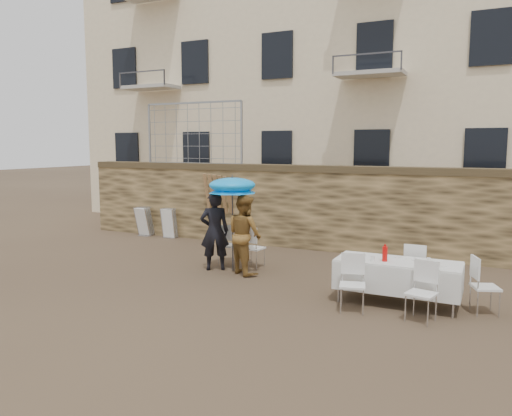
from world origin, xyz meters
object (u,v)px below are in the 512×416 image
at_px(umbrella, 232,188).
at_px(table_chair_side, 485,285).
at_px(woman_dress, 245,234).
at_px(chair_stack_right, 171,223).
at_px(table_chair_back, 416,268).
at_px(man_suit, 215,231).
at_px(table_chair_front_left, 352,284).
at_px(table_chair_front_right, 421,292).
at_px(couple_chair_left, 227,244).
at_px(soda_bottle, 385,254).
at_px(couple_chair_right, 254,247).
at_px(chair_stack_left, 147,221).
at_px(banquet_table, 398,263).

xyz_separation_m(umbrella, table_chair_side, (5.11, -0.70, -1.36)).
bearing_deg(woman_dress, chair_stack_right, -4.54).
distance_m(umbrella, table_chair_back, 4.14).
relative_size(man_suit, table_chair_front_left, 1.82).
height_order(umbrella, chair_stack_right, umbrella).
bearing_deg(chair_stack_right, table_chair_front_right, -28.60).
relative_size(couple_chair_left, table_chair_front_left, 1.00).
xyz_separation_m(man_suit, woman_dress, (0.75, 0.00, -0.01)).
xyz_separation_m(couple_chair_left, soda_bottle, (3.91, -1.40, 0.43)).
bearing_deg(woman_dress, table_chair_front_left, -176.89).
bearing_deg(couple_chair_left, umbrella, 109.03).
relative_size(woman_dress, table_chair_front_right, 1.80).
bearing_deg(couple_chair_left, soda_bottle, 137.64).
bearing_deg(chair_stack_right, table_chair_back, -19.78).
bearing_deg(soda_bottle, umbrella, 164.79).
distance_m(couple_chair_right, table_chair_side, 4.95).
bearing_deg(table_chair_front_right, couple_chair_right, 166.70).
bearing_deg(umbrella, chair_stack_left, 148.98).
distance_m(woman_dress, banquet_table, 3.44).
bearing_deg(table_chair_back, banquet_table, 77.65).
relative_size(couple_chair_right, table_chair_front_right, 1.00).
bearing_deg(table_chair_front_left, couple_chair_left, 136.36).
xyz_separation_m(chair_stack_left, chair_stack_right, (0.90, 0.00, 0.00)).
bearing_deg(table_chair_back, chair_stack_left, -16.11).
bearing_deg(man_suit, couple_chair_right, -174.29).
height_order(woman_dress, table_chair_side, woman_dress).
height_order(man_suit, chair_stack_left, man_suit).
relative_size(soda_bottle, chair_stack_right, 0.28).
bearing_deg(soda_bottle, table_chair_front_right, -40.60).
relative_size(couple_chair_left, couple_chair_right, 1.00).
xyz_separation_m(umbrella, table_chair_front_right, (4.21, -1.55, -1.36)).
distance_m(table_chair_back, chair_stack_left, 8.79).
bearing_deg(table_chair_front_right, soda_bottle, 153.24).
bearing_deg(umbrella, banquet_table, -12.24).
height_order(couple_chair_right, table_chair_front_left, same).
xyz_separation_m(table_chair_front_left, table_chair_back, (0.80, 1.55, 0.00)).
height_order(table_chair_back, chair_stack_left, table_chair_back).
bearing_deg(chair_stack_left, woman_dress, -30.05).
height_order(man_suit, banquet_table, man_suit).
height_order(couple_chair_right, banquet_table, couple_chair_right).
distance_m(umbrella, table_chair_side, 5.34).
distance_m(woman_dress, chair_stack_left, 5.57).
relative_size(woman_dress, banquet_table, 0.82).
xyz_separation_m(banquet_table, table_chair_front_left, (-0.60, -0.75, -0.25)).
bearing_deg(couple_chair_right, chair_stack_right, -23.28).
xyz_separation_m(woman_dress, table_chair_side, (4.76, -0.60, -0.38)).
xyz_separation_m(table_chair_front_left, chair_stack_right, (-6.67, 4.24, -0.02)).
distance_m(banquet_table, chair_stack_left, 8.89).
xyz_separation_m(soda_bottle, table_chair_side, (1.60, 0.25, -0.43)).
xyz_separation_m(woman_dress, table_chair_front_left, (2.76, -1.45, -0.38)).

